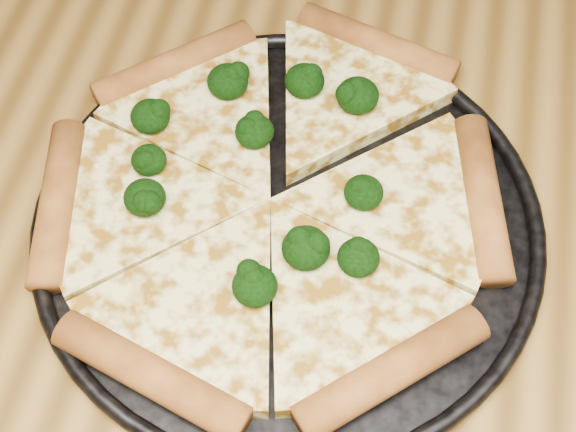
# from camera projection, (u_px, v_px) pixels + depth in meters

# --- Properties ---
(pizza_pan) EXTENTS (0.36, 0.36, 0.02)m
(pizza_pan) POSITION_uv_depth(u_px,v_px,m) (288.00, 222.00, 0.59)
(pizza_pan) COLOR black
(pizza_pan) RESTS_ON dining_table
(pizza) EXTENTS (0.35, 0.37, 0.03)m
(pizza) POSITION_uv_depth(u_px,v_px,m) (273.00, 197.00, 0.59)
(pizza) COLOR #FFFA9C
(pizza) RESTS_ON pizza_pan
(broccoli_florets) EXTENTS (0.20, 0.21, 0.02)m
(broccoli_florets) POSITION_uv_depth(u_px,v_px,m) (266.00, 162.00, 0.60)
(broccoli_florets) COLOR black
(broccoli_florets) RESTS_ON pizza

